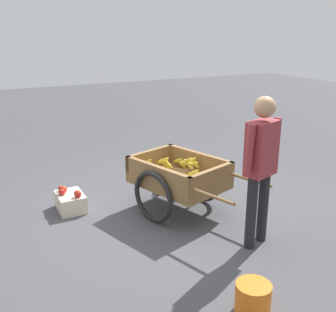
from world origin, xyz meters
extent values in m
plane|color=#47474C|center=(0.00, 0.00, 0.00)|extent=(24.00, 24.00, 0.00)
cube|color=olive|center=(0.00, -0.25, 0.40)|extent=(1.29, 1.10, 0.10)
cube|color=olive|center=(0.49, -0.09, 0.57)|extent=(0.30, 0.78, 0.24)
cube|color=olive|center=(-0.50, -0.41, 0.57)|extent=(0.30, 0.78, 0.24)
cube|color=olive|center=(-0.12, 0.10, 0.57)|extent=(1.07, 0.39, 0.24)
cube|color=olive|center=(0.11, -0.60, 0.57)|extent=(1.07, 0.39, 0.24)
torus|color=black|center=(-0.14, 0.17, 0.32)|extent=(0.63, 0.25, 0.64)
torus|color=black|center=(0.13, -0.67, 0.32)|extent=(0.63, 0.25, 0.64)
cylinder|color=gray|center=(0.00, -0.25, 0.32)|extent=(0.31, 0.85, 0.04)
cylinder|color=olive|center=(-0.89, -0.18, 0.55)|extent=(0.53, 0.20, 0.04)
cylinder|color=olive|center=(-0.69, -0.83, 0.55)|extent=(0.53, 0.20, 0.04)
cylinder|color=gray|center=(0.44, -0.10, 0.18)|extent=(0.04, 0.04, 0.35)
ellipsoid|color=gold|center=(-0.47, -0.26, 0.57)|extent=(0.16, 0.14, 0.15)
ellipsoid|color=gold|center=(-0.46, -0.25, 0.58)|extent=(0.19, 0.06, 0.11)
ellipsoid|color=gold|center=(-0.45, -0.24, 0.59)|extent=(0.18, 0.14, 0.05)
ellipsoid|color=gold|center=(-0.44, -0.23, 0.60)|extent=(0.19, 0.11, 0.10)
ellipsoid|color=gold|center=(-0.43, -0.23, 0.61)|extent=(0.18, 0.08, 0.13)
ellipsoid|color=gold|center=(0.07, -0.51, 0.58)|extent=(0.16, 0.13, 0.16)
ellipsoid|color=gold|center=(0.09, -0.50, 0.59)|extent=(0.18, 0.12, 0.05)
ellipsoid|color=gold|center=(0.11, -0.48, 0.60)|extent=(0.17, 0.13, 0.15)
ellipsoid|color=gold|center=(0.22, 0.03, 0.58)|extent=(0.18, 0.05, 0.13)
ellipsoid|color=gold|center=(0.23, 0.04, 0.59)|extent=(0.19, 0.06, 0.09)
ellipsoid|color=gold|center=(0.24, 0.05, 0.60)|extent=(0.19, 0.06, 0.08)
ellipsoid|color=gold|center=(0.26, 0.06, 0.61)|extent=(0.17, 0.10, 0.15)
ellipsoid|color=gold|center=(0.32, -0.46, 0.50)|extent=(0.18, 0.10, 0.14)
ellipsoid|color=gold|center=(0.32, -0.45, 0.51)|extent=(0.19, 0.11, 0.10)
ellipsoid|color=gold|center=(0.33, -0.44, 0.52)|extent=(0.18, 0.06, 0.05)
ellipsoid|color=gold|center=(0.34, -0.43, 0.53)|extent=(0.19, 0.10, 0.09)
ellipsoid|color=gold|center=(0.35, -0.42, 0.54)|extent=(0.18, 0.11, 0.13)
ellipsoid|color=gold|center=(-0.06, -0.35, 0.62)|extent=(0.17, 0.12, 0.15)
ellipsoid|color=gold|center=(-0.04, -0.34, 0.63)|extent=(0.18, 0.14, 0.05)
ellipsoid|color=gold|center=(-0.02, -0.33, 0.64)|extent=(0.17, 0.12, 0.15)
ellipsoid|color=gold|center=(-0.31, -0.33, 0.55)|extent=(0.18, 0.05, 0.14)
ellipsoid|color=gold|center=(-0.30, -0.32, 0.56)|extent=(0.18, 0.12, 0.10)
ellipsoid|color=gold|center=(-0.29, -0.31, 0.57)|extent=(0.19, 0.11, 0.05)
ellipsoid|color=gold|center=(-0.28, -0.30, 0.58)|extent=(0.19, 0.10, 0.11)
ellipsoid|color=gold|center=(-0.28, -0.29, 0.59)|extent=(0.16, 0.15, 0.14)
ellipsoid|color=gold|center=(0.26, -0.22, 0.55)|extent=(0.17, 0.13, 0.15)
ellipsoid|color=gold|center=(0.27, -0.21, 0.56)|extent=(0.19, 0.09, 0.09)
ellipsoid|color=gold|center=(0.28, -0.20, 0.57)|extent=(0.18, 0.05, 0.04)
ellipsoid|color=gold|center=(0.29, -0.20, 0.58)|extent=(0.19, 0.06, 0.10)
ellipsoid|color=gold|center=(0.30, -0.19, 0.59)|extent=(0.17, 0.14, 0.14)
ellipsoid|color=gold|center=(0.32, -0.21, 0.53)|extent=(0.18, 0.08, 0.14)
ellipsoid|color=gold|center=(0.33, -0.20, 0.54)|extent=(0.19, 0.09, 0.08)
ellipsoid|color=gold|center=(0.35, -0.19, 0.55)|extent=(0.19, 0.09, 0.09)
ellipsoid|color=gold|center=(0.35, -0.18, 0.56)|extent=(0.18, 0.13, 0.13)
cylinder|color=black|center=(-1.13, -0.50, 0.40)|extent=(0.11, 0.11, 0.79)
cylinder|color=black|center=(-1.07, -0.71, 0.40)|extent=(0.11, 0.11, 0.79)
cube|color=maroon|center=(-1.10, -0.60, 1.07)|extent=(0.29, 0.38, 0.56)
sphere|color=tan|center=(-1.10, -0.60, 1.49)|extent=(0.21, 0.21, 0.21)
cylinder|color=maroon|center=(-1.17, -0.39, 1.10)|extent=(0.08, 0.12, 0.51)
cylinder|color=maroon|center=(-1.03, -0.81, 1.10)|extent=(0.08, 0.15, 0.51)
cylinder|color=orange|center=(-1.98, 0.12, 0.13)|extent=(0.29, 0.29, 0.26)
cube|color=beige|center=(0.63, 0.97, 0.11)|extent=(0.44, 0.32, 0.22)
sphere|color=red|center=(0.47, 0.91, 0.26)|extent=(0.08, 0.08, 0.08)
sphere|color=red|center=(0.64, 1.07, 0.26)|extent=(0.08, 0.08, 0.08)
sphere|color=#B23319|center=(0.69, 1.04, 0.27)|extent=(0.10, 0.10, 0.10)
sphere|color=#B23319|center=(0.48, 0.91, 0.27)|extent=(0.09, 0.09, 0.09)
sphere|color=#B23319|center=(0.78, 1.05, 0.26)|extent=(0.07, 0.07, 0.07)
camera|label=1|loc=(-4.15, 1.99, 2.24)|focal=43.27mm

